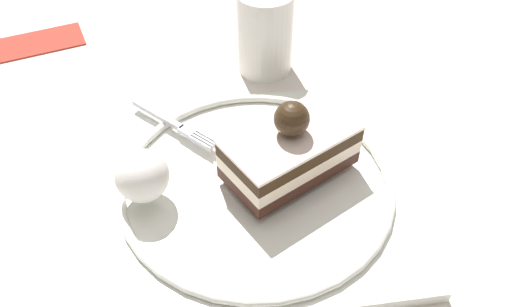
# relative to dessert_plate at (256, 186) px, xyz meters

# --- Properties ---
(ground_plane) EXTENTS (2.40, 2.40, 0.00)m
(ground_plane) POSITION_rel_dessert_plate_xyz_m (0.02, -0.03, -0.01)
(ground_plane) COLOR silver
(dessert_plate) EXTENTS (0.27, 0.27, 0.02)m
(dessert_plate) POSITION_rel_dessert_plate_xyz_m (0.00, 0.00, 0.00)
(dessert_plate) COLOR white
(dessert_plate) RESTS_ON ground_plane
(cake_slice) EXTENTS (0.11, 0.13, 0.07)m
(cake_slice) POSITION_rel_dessert_plate_xyz_m (0.01, -0.03, 0.03)
(cake_slice) COLOR #3A1C14
(cake_slice) RESTS_ON dessert_plate
(whipped_cream_dollop) EXTENTS (0.04, 0.04, 0.04)m
(whipped_cream_dollop) POSITION_rel_dessert_plate_xyz_m (-0.01, 0.09, 0.03)
(whipped_cream_dollop) COLOR white
(whipped_cream_dollop) RESTS_ON dessert_plate
(fork) EXTENTS (0.08, 0.09, 0.00)m
(fork) POSITION_rel_dessert_plate_xyz_m (0.07, 0.07, 0.01)
(fork) COLOR silver
(fork) RESTS_ON dessert_plate
(drink_glass_near) EXTENTS (0.06, 0.06, 0.09)m
(drink_glass_near) POSITION_rel_dessert_plate_xyz_m (0.19, -0.02, 0.03)
(drink_glass_near) COLOR white
(drink_glass_near) RESTS_ON ground_plane
(folded_napkin) EXTENTS (0.09, 0.12, 0.00)m
(folded_napkin) POSITION_rel_dessert_plate_xyz_m (0.26, 0.25, -0.01)
(folded_napkin) COLOR #B23529
(folded_napkin) RESTS_ON ground_plane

